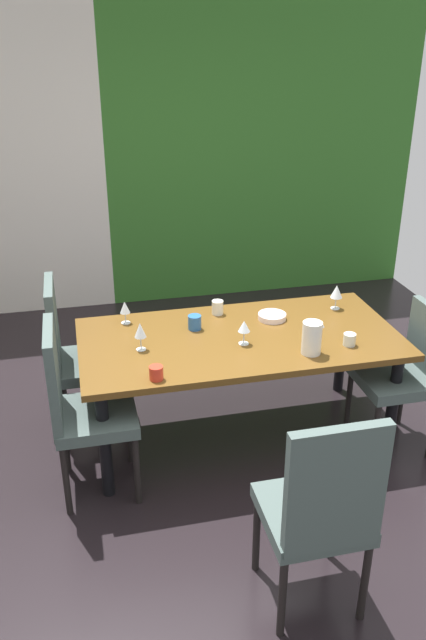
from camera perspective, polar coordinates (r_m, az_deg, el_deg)
ground_plane at (r=3.73m, az=0.08°, el=-15.51°), size 5.27×5.91×0.02m
garden_window_panel at (r=6.04m, az=4.69°, el=14.72°), size 2.95×0.10×2.67m
dining_table at (r=3.82m, az=2.44°, el=-2.48°), size 1.93×0.96×0.72m
chair_left_far at (r=4.01m, az=-12.49°, el=-2.84°), size 0.44×0.44×1.05m
chair_head_near at (r=2.78m, az=9.87°, el=-16.59°), size 0.44×0.44×1.07m
chair_right_near at (r=3.98m, az=17.29°, el=-4.30°), size 0.44×0.44×0.93m
chair_left_near at (r=3.48m, az=-12.16°, el=-7.50°), size 0.44×0.44×1.03m
wine_glass_center at (r=3.65m, az=2.86°, el=-0.65°), size 0.07×0.07×0.15m
wine_glass_corner at (r=3.94m, az=-8.06°, el=1.10°), size 0.06×0.06×0.15m
wine_glass_near_window at (r=4.19m, az=11.23°, el=2.53°), size 0.08×0.08×0.17m
wine_glass_south at (r=3.59m, az=-6.68°, el=-0.99°), size 0.07×0.07×0.17m
serving_bowl_rear at (r=4.01m, az=5.42°, el=0.33°), size 0.18×0.18×0.04m
cup_near_shelf at (r=3.33m, az=-5.22°, el=-4.84°), size 0.08×0.08×0.08m
cup_right at (r=3.75m, az=12.37°, el=-1.75°), size 0.07×0.07×0.07m
cup_north at (r=3.85m, az=-1.69°, el=-0.22°), size 0.08×0.08×0.09m
cup_east at (r=4.06m, az=0.42°, el=1.16°), size 0.07×0.07×0.09m
pitcher_front at (r=3.59m, az=9.03°, el=-1.60°), size 0.13×0.11×0.20m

